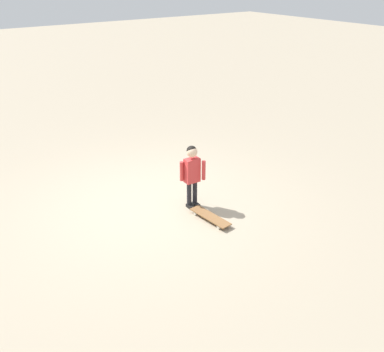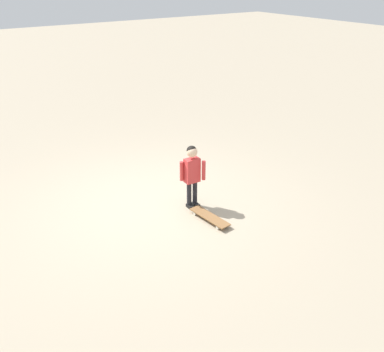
# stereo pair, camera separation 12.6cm
# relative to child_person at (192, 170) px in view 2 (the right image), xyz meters

# --- Properties ---
(ground_plane) EXTENTS (50.00, 50.00, 0.00)m
(ground_plane) POSITION_rel_child_person_xyz_m (-0.55, 0.44, -0.66)
(ground_plane) COLOR tan
(child_person) EXTENTS (0.36, 0.23, 1.06)m
(child_person) POSITION_rel_child_person_xyz_m (0.00, 0.00, 0.00)
(child_person) COLOR black
(child_person) RESTS_ON ground
(skateboard) EXTENTS (0.26, 0.77, 0.07)m
(skateboard) POSITION_rel_child_person_xyz_m (-0.02, -0.52, -0.60)
(skateboard) COLOR olive
(skateboard) RESTS_ON ground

